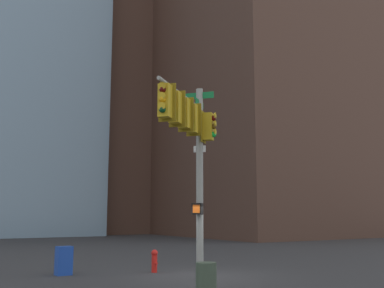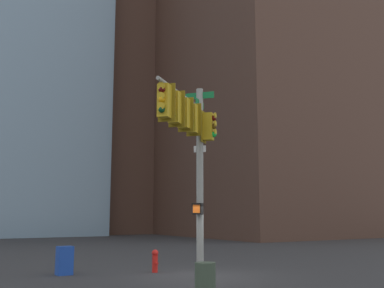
% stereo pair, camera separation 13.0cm
% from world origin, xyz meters
% --- Properties ---
extents(ground_plane, '(200.00, 200.00, 0.00)m').
position_xyz_m(ground_plane, '(0.00, 0.00, 0.00)').
color(ground_plane, '#2D2D30').
extents(signal_pole_assembly, '(3.09, 3.57, 6.83)m').
position_xyz_m(signal_pole_assembly, '(1.22, -1.17, 4.81)').
color(signal_pole_assembly, gray).
rests_on(signal_pole_assembly, ground_plane).
extents(fire_hydrant, '(0.34, 0.26, 0.87)m').
position_xyz_m(fire_hydrant, '(-2.03, -0.86, 0.47)').
color(fire_hydrant, red).
rests_on(fire_hydrant, ground_plane).
extents(litter_bin, '(0.56, 0.56, 0.95)m').
position_xyz_m(litter_bin, '(3.76, -2.23, 0.47)').
color(litter_bin, '#384738').
rests_on(litter_bin, ground_plane).
extents(newspaper_box, '(0.47, 0.58, 1.05)m').
position_xyz_m(newspaper_box, '(-3.06, -4.11, 0.53)').
color(newspaper_box, '#193FA5').
rests_on(newspaper_box, ground_plane).
extents(building_brick_nearside, '(25.72, 21.77, 40.24)m').
position_xyz_m(building_brick_nearside, '(-27.48, 25.58, 20.12)').
color(building_brick_nearside, '#4C3328').
rests_on(building_brick_nearside, ground_plane).
extents(building_brick_midblock, '(18.27, 15.76, 35.69)m').
position_xyz_m(building_brick_midblock, '(-43.25, 11.72, 17.84)').
color(building_brick_midblock, '#4C3328').
rests_on(building_brick_midblock, ground_plane).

